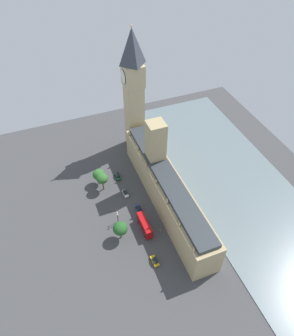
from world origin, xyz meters
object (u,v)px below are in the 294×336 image
object	(u,v)px
pedestrian_opposite_hall	(160,231)
car_dark_green_far_end	(118,176)
plane_tree_under_trees	(102,179)
parliament_building	(165,187)
car_white_near_tower	(125,193)
plane_tree_by_river_gate	(99,175)
double_decker_bus_corner	(145,225)
clock_tower	(134,91)
car_blue_midblock	(139,209)
plane_tree_leading	(120,228)
street_lamp_kerbside	(117,215)
street_lamp_slot_10	(118,217)
car_yellow_cab_trailing	(155,261)

from	to	relation	value
pedestrian_opposite_hall	car_dark_green_far_end	bearing A→B (deg)	141.02
pedestrian_opposite_hall	plane_tree_under_trees	xyz separation A→B (m)	(14.41, -28.86, 5.99)
parliament_building	car_white_near_tower	world-z (taller)	parliament_building
car_white_near_tower	plane_tree_by_river_gate	xyz separation A→B (m)	(8.36, -10.37, 4.60)
double_decker_bus_corner	clock_tower	bearing A→B (deg)	73.54
car_blue_midblock	pedestrian_opposite_hall	size ratio (longest dim) A/B	2.45
double_decker_bus_corner	plane_tree_under_trees	xyz separation A→B (m)	(9.26, -25.56, 4.10)
plane_tree_leading	plane_tree_under_trees	bearing A→B (deg)	-90.77
pedestrian_opposite_hall	street_lamp_kerbside	distance (m)	17.50
parliament_building	street_lamp_kerbside	distance (m)	22.16
plane_tree_leading	street_lamp_slot_10	xyz separation A→B (m)	(-0.90, -6.31, -1.51)
plane_tree_under_trees	street_lamp_kerbside	xyz separation A→B (m)	(-0.70, 18.55, -2.52)
street_lamp_slot_10	pedestrian_opposite_hall	bearing A→B (deg)	146.10
clock_tower	street_lamp_slot_10	distance (m)	55.06
parliament_building	plane_tree_by_river_gate	bearing A→B (deg)	-40.30
plane_tree_leading	street_lamp_slot_10	world-z (taller)	plane_tree_leading
car_yellow_cab_trailing	car_blue_midblock	bearing A→B (deg)	79.81
pedestrian_opposite_hall	car_blue_midblock	bearing A→B (deg)	147.18
car_white_near_tower	plane_tree_under_trees	distance (m)	11.61
car_blue_midblock	pedestrian_opposite_hall	bearing A→B (deg)	-74.54
plane_tree_by_river_gate	plane_tree_under_trees	distance (m)	4.26
pedestrian_opposite_hall	plane_tree_leading	distance (m)	15.90
parliament_building	plane_tree_by_river_gate	xyz separation A→B (m)	(22.73, -19.28, -3.19)
plane_tree_leading	pedestrian_opposite_hall	bearing A→B (deg)	168.50
parliament_building	car_yellow_cab_trailing	distance (m)	29.68
car_white_near_tower	pedestrian_opposite_hall	world-z (taller)	car_white_near_tower
car_white_near_tower	plane_tree_under_trees	size ratio (longest dim) A/B	0.47
pedestrian_opposite_hall	car_white_near_tower	bearing A→B (deg)	146.28
car_blue_midblock	plane_tree_by_river_gate	xyz separation A→B (m)	(11.02, -20.15, 4.61)
clock_tower	plane_tree_by_river_gate	xyz separation A→B (m)	(23.61, 19.61, -24.57)
car_yellow_cab_trailing	pedestrian_opposite_hall	distance (m)	12.99
pedestrian_opposite_hall	plane_tree_by_river_gate	size ratio (longest dim) A/B	0.22
plane_tree_by_river_gate	plane_tree_leading	bearing A→B (deg)	90.45
car_dark_green_far_end	double_decker_bus_corner	world-z (taller)	double_decker_bus_corner
parliament_building	plane_tree_leading	world-z (taller)	parliament_building
car_white_near_tower	plane_tree_leading	xyz separation A→B (m)	(8.12, 19.51, 4.98)
plane_tree_leading	street_lamp_kerbside	distance (m)	7.56
pedestrian_opposite_hall	plane_tree_by_river_gate	world-z (taller)	plane_tree_by_river_gate
clock_tower	pedestrian_opposite_hall	size ratio (longest dim) A/B	34.88
parliament_building	street_lamp_kerbside	xyz separation A→B (m)	(21.45, 3.31, -4.46)
car_yellow_cab_trailing	street_lamp_kerbside	distance (m)	22.71
parliament_building	double_decker_bus_corner	xyz separation A→B (m)	(12.89, 10.31, -6.04)
plane_tree_leading	parliament_building	bearing A→B (deg)	-154.75
car_yellow_cab_trailing	car_white_near_tower	bearing A→B (deg)	86.29
clock_tower	car_yellow_cab_trailing	bearing A→B (deg)	76.37
car_yellow_cab_trailing	street_lamp_kerbside	world-z (taller)	street_lamp_kerbside
car_blue_midblock	plane_tree_leading	bearing A→B (deg)	-139.79
parliament_building	car_blue_midblock	bearing A→B (deg)	4.27
street_lamp_kerbside	street_lamp_slot_10	distance (m)	1.01
parliament_building	plane_tree_leading	xyz separation A→B (m)	(22.50, 10.61, -2.81)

